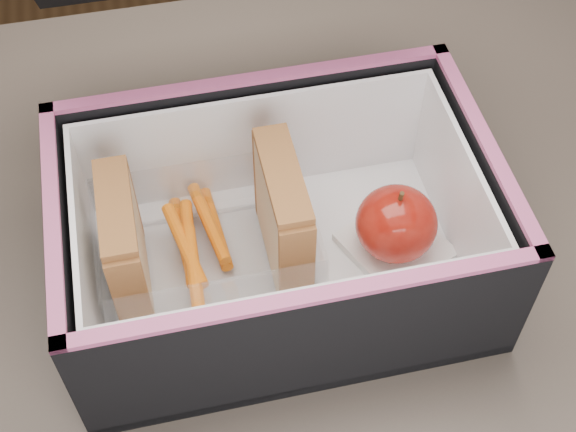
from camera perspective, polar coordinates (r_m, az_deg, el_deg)
kitchen_table at (r=0.73m, az=2.46°, el=-8.92°), size 1.20×0.80×0.75m
lunch_bag at (r=0.61m, az=-0.84°, el=-0.16°), size 0.32×0.35×0.29m
plastic_tub at (r=0.62m, az=-5.78°, el=-2.14°), size 0.16×0.12×0.07m
sandwich_left at (r=0.61m, az=-11.52°, el=-2.06°), size 0.02×0.09×0.10m
sandwich_right at (r=0.61m, az=-0.36°, el=-0.01°), size 0.03×0.09×0.10m
carrot_sticks at (r=0.64m, az=-6.56°, el=-1.78°), size 0.05×0.14×0.03m
paper_napkin at (r=0.66m, az=7.63°, el=-2.11°), size 0.10×0.10×0.01m
red_apple at (r=0.63m, az=7.71°, el=-0.55°), size 0.07×0.07×0.07m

